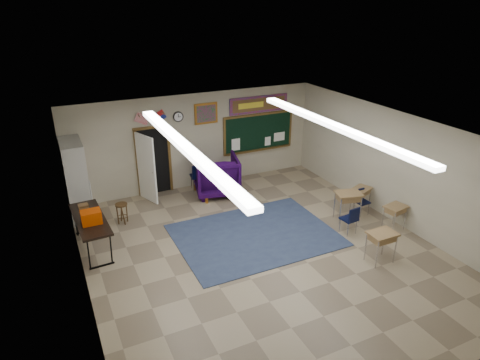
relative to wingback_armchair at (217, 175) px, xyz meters
name	(u,v)px	position (x,y,z in m)	size (l,w,h in m)	color
floor	(263,253)	(-0.31, -3.61, -0.61)	(9.00, 9.00, 0.00)	gray
back_wall	(196,141)	(-0.31, 0.89, 0.89)	(8.00, 0.04, 3.00)	#BFB59B
front_wall	(417,321)	(-0.31, -8.11, 0.89)	(8.00, 0.04, 3.00)	#BFB59B
left_wall	(80,235)	(-4.31, -3.61, 0.89)	(0.04, 9.00, 3.00)	#BFB59B
right_wall	(397,168)	(3.69, -3.61, 0.89)	(0.04, 9.00, 3.00)	#BFB59B
ceiling	(266,133)	(-0.31, -3.61, 2.39)	(8.00, 9.00, 0.04)	silver
area_rug	(255,235)	(-0.11, -2.81, -0.60)	(4.00, 3.00, 0.02)	#31405E
fluorescent_strips	(266,136)	(-0.31, -3.61, 2.33)	(3.86, 6.00, 0.10)	white
doorway	(152,163)	(-1.81, 0.74, 0.45)	(1.10, 0.89, 2.16)	black
chalkboard	(258,133)	(1.89, 0.85, 0.86)	(2.55, 0.14, 1.30)	brown
bulletin_board	(259,104)	(1.89, 0.86, 1.84)	(2.10, 0.05, 0.55)	red
framed_art_print	(206,113)	(0.04, 0.85, 1.74)	(0.75, 0.05, 0.65)	#A76720
wall_clock	(178,117)	(-0.86, 0.86, 1.74)	(0.32, 0.05, 0.32)	black
wall_flags	(150,116)	(-1.71, 0.83, 1.87)	(1.16, 0.06, 0.70)	red
storage_cabinet	(76,180)	(-4.02, 0.24, 0.49)	(0.59, 1.25, 2.20)	#B1B1AC
wingback_armchair	(217,175)	(0.00, 0.00, 0.00)	(1.30, 1.33, 1.21)	#1F0533
student_chair_reading	(197,177)	(-0.45, 0.51, -0.16)	(0.44, 0.44, 0.89)	black
student_chair_desk_a	(349,220)	(2.14, -3.73, -0.22)	(0.39, 0.39, 0.78)	black
student_chair_desk_b	(362,203)	(3.15, -3.06, -0.24)	(0.36, 0.36, 0.73)	black
student_desk_front_left	(348,205)	(2.55, -3.15, -0.15)	(0.79, 0.67, 0.82)	#9C7548
student_desk_front_right	(361,198)	(3.30, -2.81, -0.23)	(0.68, 0.60, 0.68)	#9C7548
student_desk_back_left	(381,245)	(1.96, -5.09, -0.18)	(0.64, 0.48, 0.76)	#9C7548
student_desk_back_right	(394,216)	(3.34, -4.10, -0.22)	(0.64, 0.52, 0.69)	#9C7548
folding_table	(92,232)	(-3.96, -1.65, -0.15)	(0.78, 2.05, 1.15)	black
wooden_stool	(122,213)	(-3.05, -0.67, -0.31)	(0.32, 0.32, 0.57)	#493216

